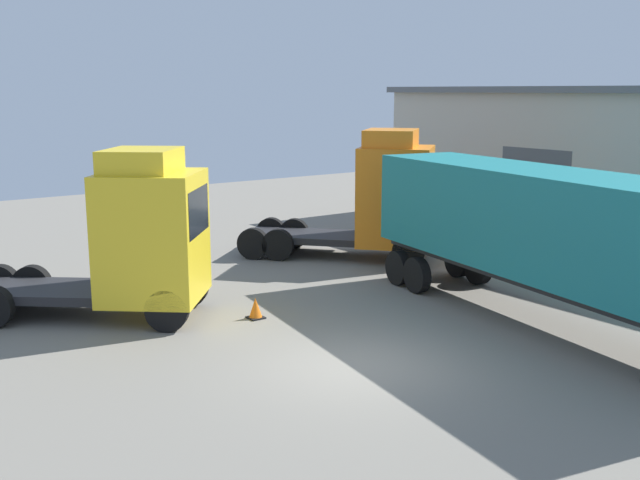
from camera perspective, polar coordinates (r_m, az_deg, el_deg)
ground_plane at (r=16.19m, az=2.62°, el=-9.58°), size 60.00×60.00×0.00m
tractor_unit_yellow at (r=19.59m, az=-13.94°, el=0.05°), size 6.05×6.51×4.35m
container_trailer_grey at (r=19.05m, az=17.09°, el=0.90°), size 12.06×4.49×3.87m
tractor_unit_orange at (r=25.90m, az=4.70°, el=3.17°), size 6.59×6.18×4.48m
traffic_cone at (r=19.39m, az=-4.93°, el=-5.25°), size 0.40×0.40×0.55m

